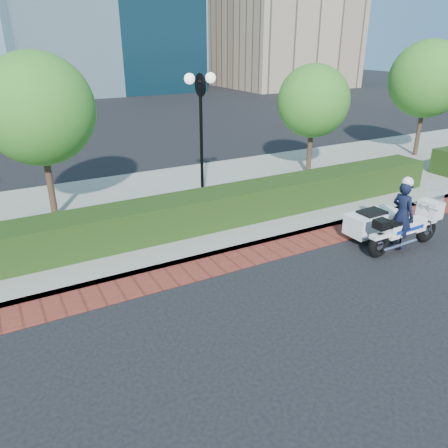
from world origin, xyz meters
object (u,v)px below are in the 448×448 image
police_motorcycle (392,221)px  tree_c (313,101)px  lamppost (201,120)px  tree_b (38,110)px  tree_d (428,79)px

police_motorcycle → tree_c: bearing=69.5°
lamppost → tree_b: bearing=163.9°
tree_b → police_motorcycle: bearing=-38.7°
lamppost → police_motorcycle: bearing=-56.3°
tree_d → police_motorcycle: 11.10m
police_motorcycle → lamppost: bearing=122.6°
tree_b → tree_d: size_ratio=0.95×
tree_b → police_motorcycle: size_ratio=1.90×
tree_b → police_motorcycle: tree_b is taller
lamppost → tree_b: 4.71m
tree_b → tree_d: bearing=0.0°
tree_b → tree_c: 10.01m
tree_c → tree_b: bearing=180.0°
lamppost → tree_c: 5.65m
lamppost → tree_b: (-4.50, 1.30, 0.48)m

